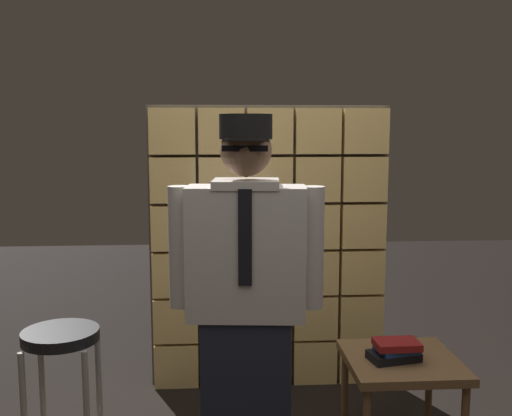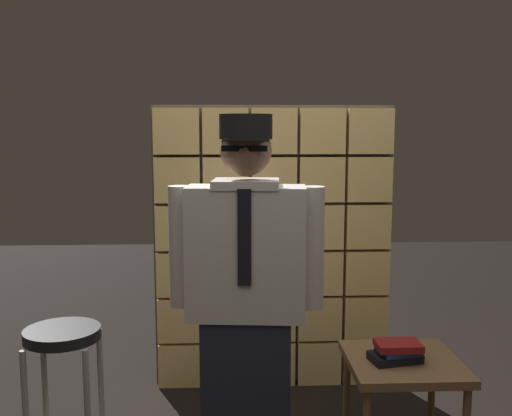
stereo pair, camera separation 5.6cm
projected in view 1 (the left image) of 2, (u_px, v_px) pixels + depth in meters
glass_block_wall at (269, 250)px, 3.66m from camera, size 1.49×0.10×1.78m
standing_person at (246, 302)px, 2.55m from camera, size 0.67×0.30×1.68m
bar_stool at (62, 370)px, 2.64m from camera, size 0.34×0.34×0.73m
side_table at (401, 373)px, 2.77m from camera, size 0.52×0.52×0.55m
book_stack at (395, 351)px, 2.72m from camera, size 0.25×0.18×0.10m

